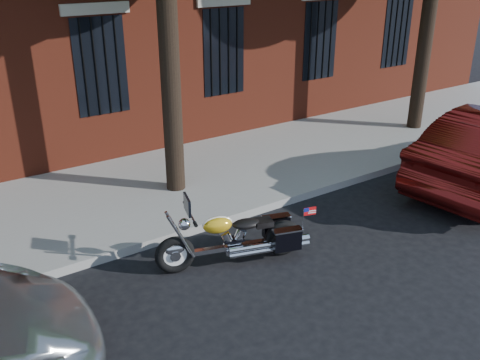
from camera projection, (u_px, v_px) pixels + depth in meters
ground at (237, 270)px, 8.00m from camera, size 120.00×120.00×0.00m
curb at (192, 229)px, 9.02m from camera, size 40.00×0.16×0.15m
sidewalk at (145, 191)px, 10.45m from camera, size 40.00×3.60×0.15m
motorcycle at (238, 239)px, 8.04m from camera, size 2.24×1.13×1.21m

